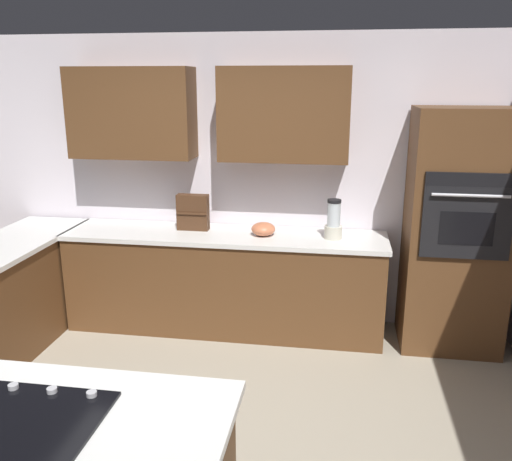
% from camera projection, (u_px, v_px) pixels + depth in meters
% --- Properties ---
extents(ground_plane, '(14.00, 14.00, 0.00)m').
position_uv_depth(ground_plane, '(183.00, 450.00, 3.31)').
color(ground_plane, '#9E937F').
extents(wall_back, '(6.00, 0.44, 2.60)m').
position_uv_depth(wall_back, '(233.00, 164.00, 4.87)').
color(wall_back, silver).
rests_on(wall_back, ground).
extents(lower_cabinets_back, '(2.80, 0.60, 0.86)m').
position_uv_depth(lower_cabinets_back, '(225.00, 283.00, 4.85)').
color(lower_cabinets_back, brown).
rests_on(lower_cabinets_back, ground).
extents(countertop_back, '(2.84, 0.64, 0.04)m').
position_uv_depth(countertop_back, '(224.00, 236.00, 4.73)').
color(countertop_back, silver).
rests_on(countertop_back, lower_cabinets_back).
extents(island_top, '(1.78, 0.94, 0.04)m').
position_uv_depth(island_top, '(1.00, 430.00, 2.10)').
color(island_top, silver).
rests_on(island_top, island_base).
extents(wall_oven, '(0.80, 0.66, 2.00)m').
position_uv_depth(wall_oven, '(456.00, 232.00, 4.40)').
color(wall_oven, brown).
rests_on(wall_oven, ground).
extents(cooktop, '(0.76, 0.56, 0.03)m').
position_uv_depth(cooktop, '(1.00, 423.00, 2.10)').
color(cooktop, black).
rests_on(cooktop, island_top).
extents(blender, '(0.15, 0.15, 0.34)m').
position_uv_depth(blender, '(334.00, 222.00, 4.53)').
color(blender, beige).
rests_on(blender, countertop_back).
extents(mixing_bowl, '(0.21, 0.21, 0.11)m').
position_uv_depth(mixing_bowl, '(263.00, 229.00, 4.65)').
color(mixing_bowl, '#CC724C').
rests_on(mixing_bowl, countertop_back).
extents(spice_rack, '(0.28, 0.11, 0.32)m').
position_uv_depth(spice_rack, '(193.00, 212.00, 4.80)').
color(spice_rack, '#472B19').
rests_on(spice_rack, countertop_back).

